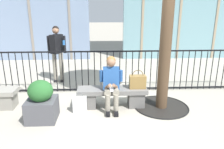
% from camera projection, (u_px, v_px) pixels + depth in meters
% --- Properties ---
extents(ground_plane, '(60.00, 60.00, 0.00)m').
position_uv_depth(ground_plane, '(112.00, 106.00, 5.15)').
color(ground_plane, '#A8A091').
extents(stone_bench, '(1.60, 0.44, 0.45)m').
position_uv_depth(stone_bench, '(112.00, 95.00, 5.07)').
color(stone_bench, slate).
rests_on(stone_bench, ground).
extents(seated_person_with_phone, '(0.52, 0.66, 1.21)m').
position_uv_depth(seated_person_with_phone, '(111.00, 82.00, 4.83)').
color(seated_person_with_phone, gray).
rests_on(seated_person_with_phone, ground).
extents(handbag_on_bench, '(0.37, 0.19, 0.43)m').
position_uv_depth(handbag_on_bench, '(138.00, 82.00, 4.99)').
color(handbag_on_bench, olive).
rests_on(handbag_on_bench, stone_bench).
extents(shopping_bag, '(0.30, 0.12, 0.46)m').
position_uv_depth(shopping_bag, '(80.00, 104.00, 4.80)').
color(shopping_bag, white).
rests_on(shopping_bag, ground).
extents(bystander_at_railing, '(0.55, 0.44, 1.71)m').
position_uv_depth(bystander_at_railing, '(57.00, 50.00, 6.61)').
color(bystander_at_railing, gray).
rests_on(bystander_at_railing, ground).
extents(plaza_railing, '(7.76, 0.04, 1.13)m').
position_uv_depth(plaza_railing, '(110.00, 71.00, 5.95)').
color(plaza_railing, black).
rests_on(plaza_railing, ground).
extents(planter, '(0.59, 0.59, 0.85)m').
position_uv_depth(planter, '(42.00, 102.00, 4.43)').
color(planter, '#4C4C51').
rests_on(planter, ground).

